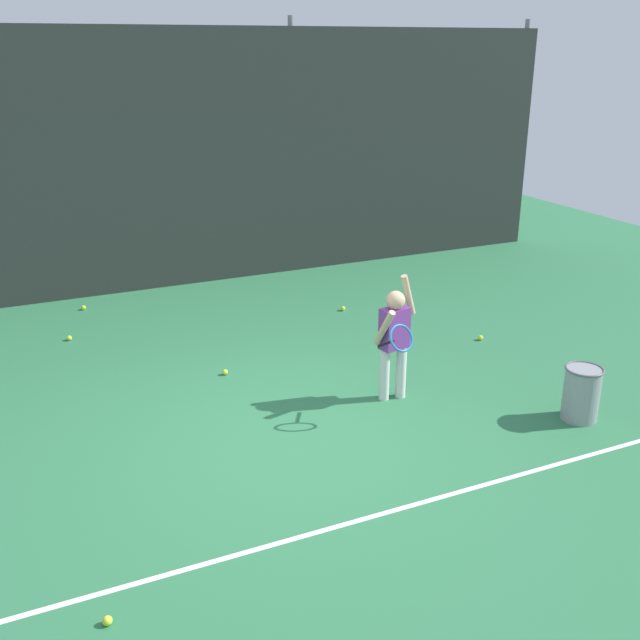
# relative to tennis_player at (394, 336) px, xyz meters

# --- Properties ---
(ground_plane) EXTENTS (20.00, 20.00, 0.00)m
(ground_plane) POSITION_rel_tennis_player_xyz_m (-1.30, -0.34, -0.73)
(ground_plane) COLOR #2D7247
(court_line_baseline) EXTENTS (9.00, 0.05, 0.00)m
(court_line_baseline) POSITION_rel_tennis_player_xyz_m (-1.30, -1.78, -0.72)
(court_line_baseline) COLOR white
(court_line_baseline) RESTS_ON ground
(back_fence_windscreen) EXTENTS (13.72, 0.08, 3.82)m
(back_fence_windscreen) POSITION_rel_tennis_player_xyz_m (-1.30, 4.90, 1.18)
(back_fence_windscreen) COLOR #282D2B
(back_fence_windscreen) RESTS_ON ground
(fence_post_2) EXTENTS (0.09, 0.09, 3.97)m
(fence_post_2) POSITION_rel_tennis_player_xyz_m (0.93, 4.96, 1.26)
(fence_post_2) COLOR slate
(fence_post_2) RESTS_ON ground
(fence_post_3) EXTENTS (0.09, 0.09, 3.97)m
(fence_post_3) POSITION_rel_tennis_player_xyz_m (5.41, 4.96, 1.26)
(fence_post_3) COLOR slate
(fence_post_3) RESTS_ON ground
(tennis_player) EXTENTS (0.63, 0.67, 1.35)m
(tennis_player) POSITION_rel_tennis_player_xyz_m (0.00, 0.00, 0.00)
(tennis_player) COLOR silver
(tennis_player) RESTS_ON ground
(ball_hopper) EXTENTS (0.38, 0.38, 0.56)m
(ball_hopper) POSITION_rel_tennis_player_xyz_m (1.49, -1.18, -0.44)
(ball_hopper) COLOR gray
(ball_hopper) RESTS_ON ground
(tennis_ball_0) EXTENTS (0.07, 0.07, 0.07)m
(tennis_ball_0) POSITION_rel_tennis_player_xyz_m (0.75, 2.72, -0.69)
(tennis_ball_0) COLOR #CCE033
(tennis_ball_0) RESTS_ON ground
(tennis_ball_1) EXTENTS (0.07, 0.07, 0.07)m
(tennis_ball_1) POSITION_rel_tennis_player_xyz_m (1.86, 0.98, -0.69)
(tennis_ball_1) COLOR #CCE033
(tennis_ball_1) RESTS_ON ground
(tennis_ball_2) EXTENTS (0.07, 0.07, 0.07)m
(tennis_ball_2) POSITION_rel_tennis_player_xyz_m (-2.93, 3.17, -0.69)
(tennis_ball_2) COLOR #CCE033
(tennis_ball_2) RESTS_ON ground
(tennis_ball_3) EXTENTS (0.07, 0.07, 0.07)m
(tennis_ball_3) POSITION_rel_tennis_player_xyz_m (-3.34, -2.10, -0.69)
(tennis_ball_3) COLOR #CCE033
(tennis_ball_3) RESTS_ON ground
(tennis_ball_4) EXTENTS (0.07, 0.07, 0.07)m
(tennis_ball_4) POSITION_rel_tennis_player_xyz_m (-2.60, 4.29, -0.69)
(tennis_ball_4) COLOR #CCE033
(tennis_ball_4) RESTS_ON ground
(tennis_ball_5) EXTENTS (0.07, 0.07, 0.07)m
(tennis_ball_5) POSITION_rel_tennis_player_xyz_m (-1.44, 1.33, -0.69)
(tennis_ball_5) COLOR #CCE033
(tennis_ball_5) RESTS_ON ground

